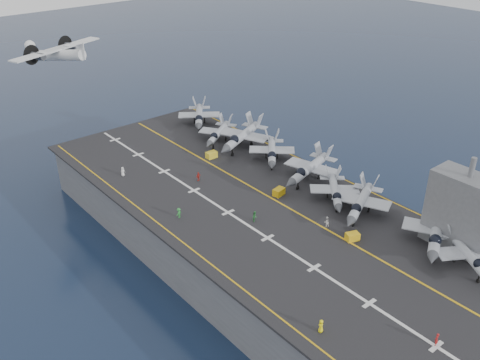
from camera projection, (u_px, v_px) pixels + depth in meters
ground at (254, 249)px, 99.53m from camera, size 500.00×500.00×0.00m
hull at (254, 227)px, 97.18m from camera, size 36.00×90.00×10.00m
flight_deck at (254, 202)px, 94.72m from camera, size 38.00×92.00×0.40m
foul_line at (267, 196)px, 96.31m from camera, size 0.35×90.00×0.02m
landing_centerline at (228, 212)px, 91.23m from camera, size 0.50×90.00×0.02m
deck_edge_port at (174, 236)px, 85.01m from camera, size 0.25×90.00×0.02m
deck_edge_stbd at (325, 170)px, 105.08m from camera, size 0.25×90.00×0.02m
island_superstructure at (464, 203)px, 79.27m from camera, size 5.00×10.00×15.00m
fighter_jet_0 at (468, 254)px, 76.92m from camera, size 14.31×15.61×4.51m
fighter_jet_1 at (437, 231)px, 81.50m from camera, size 18.37×16.20×5.34m
fighter_jet_2 at (361, 201)px, 89.55m from camera, size 17.20×14.85×5.03m
fighter_jet_3 at (335, 190)px, 93.53m from camera, size 15.14×15.37×4.50m
fighter_jet_4 at (310, 168)px, 100.31m from camera, size 17.56×13.97×5.35m
fighter_jet_5 at (272, 150)px, 107.70m from camera, size 16.17×16.42×4.80m
fighter_jet_6 at (242, 135)px, 113.34m from camera, size 19.42×16.52×5.71m
fighter_jet_7 at (219, 132)px, 116.00m from camera, size 16.21×14.88×4.68m
fighter_jet_8 at (199, 115)px, 124.60m from camera, size 16.52×17.50×5.06m
tow_cart_a at (352, 237)px, 83.72m from camera, size 2.40×1.99×1.24m
tow_cart_b at (279, 192)px, 96.24m from camera, size 2.39×1.79×1.30m
tow_cart_c at (211, 155)px, 109.92m from camera, size 2.22×1.47×1.32m
crew_0 at (321, 326)px, 65.93m from camera, size 1.28×1.03×1.85m
crew_2 at (255, 216)px, 88.48m from camera, size 1.32×1.24×1.83m
crew_3 at (179, 213)px, 89.38m from camera, size 1.27×1.05×1.81m
crew_4 at (198, 177)px, 100.94m from camera, size 1.16×0.84×1.81m
crew_5 at (123, 171)px, 102.78m from camera, size 1.23×0.94×1.83m
crew_6 at (437, 339)px, 63.97m from camera, size 1.28×1.11×1.79m
crew_7 at (327, 222)px, 86.89m from camera, size 1.26×0.96×1.89m
transport_plane at (58, 55)px, 115.52m from camera, size 27.34×22.97×5.50m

